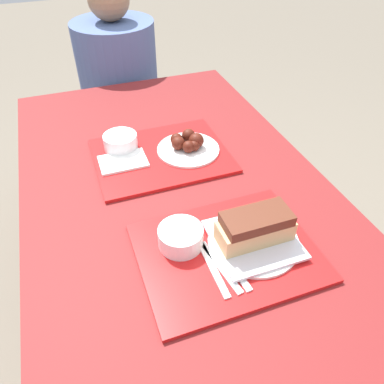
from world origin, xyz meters
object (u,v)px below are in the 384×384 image
tray_far (162,155)px  bowl_coleslaw_far (120,141)px  brisket_sandwich_plate (255,232)px  tray_near (227,252)px  person_seated_across (118,69)px  wings_plate_far (188,145)px  bowl_coleslaw_near (181,236)px

tray_far → bowl_coleslaw_far: bowl_coleslaw_far is taller
tray_far → brisket_sandwich_plate: size_ratio=1.89×
tray_near → bowl_coleslaw_far: bowl_coleslaw_far is taller
tray_near → person_seated_across: bearing=90.9°
brisket_sandwich_plate → tray_far: bearing=103.2°
tray_near → wings_plate_far: 0.45m
bowl_coleslaw_near → brisket_sandwich_plate: 0.18m
bowl_coleslaw_far → person_seated_across: person_seated_across is taller
tray_near → wings_plate_far: (0.06, 0.45, 0.03)m
brisket_sandwich_plate → tray_near: bearing=-178.2°
bowl_coleslaw_far → person_seated_across: 0.76m
bowl_coleslaw_near → person_seated_across: person_seated_across is taller
bowl_coleslaw_near → bowl_coleslaw_far: 0.48m
wings_plate_far → person_seated_across: bearing=95.2°
tray_far → wings_plate_far: (0.09, -0.00, 0.03)m
tray_far → bowl_coleslaw_far: 0.15m
tray_far → person_seated_across: 0.83m
tray_far → wings_plate_far: bearing=-2.5°
tray_near → bowl_coleslaw_far: (-0.15, 0.53, 0.03)m
tray_far → bowl_coleslaw_near: bearing=-99.5°
bowl_coleslaw_near → wings_plate_far: 0.42m
person_seated_across → brisket_sandwich_plate: bearing=-85.9°
brisket_sandwich_plate → wings_plate_far: size_ratio=1.10×
tray_near → brisket_sandwich_plate: bearing=1.8°
tray_near → bowl_coleslaw_far: size_ratio=3.87×
tray_near → brisket_sandwich_plate: brisket_sandwich_plate is taller
brisket_sandwich_plate → wings_plate_far: brisket_sandwich_plate is taller
bowl_coleslaw_near → tray_far: bearing=80.5°
tray_near → bowl_coleslaw_near: bowl_coleslaw_near is taller
tray_near → bowl_coleslaw_far: bearing=105.9°
brisket_sandwich_plate → person_seated_across: person_seated_across is taller
wings_plate_far → bowl_coleslaw_near: bearing=-111.7°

